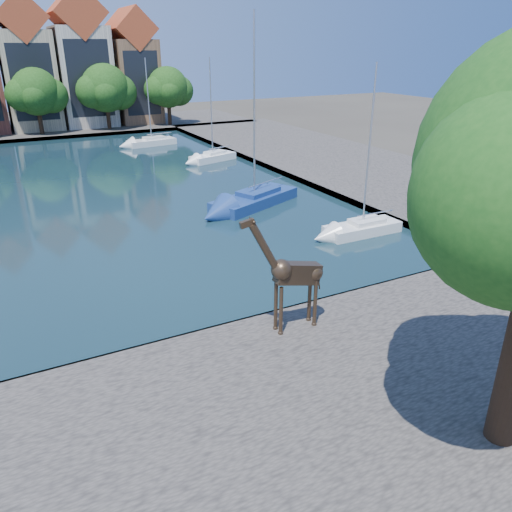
{
  "coord_description": "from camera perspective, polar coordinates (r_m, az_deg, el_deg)",
  "views": [
    {
      "loc": [
        -3.32,
        -15.36,
        10.4
      ],
      "look_at": [
        4.94,
        0.51,
        2.79
      ],
      "focal_mm": 35.0,
      "sensor_mm": 36.0,
      "label": 1
    }
  ],
  "objects": [
    {
      "name": "far_quay",
      "position": [
        72.16,
        -25.25,
        12.84
      ],
      "size": [
        60.0,
        16.0,
        0.5
      ],
      "primitive_type": "cube",
      "color": "#554F49",
      "rests_on": "ground"
    },
    {
      "name": "sailboat_right_a",
      "position": [
        30.0,
        12.07,
        3.41
      ],
      "size": [
        4.68,
        1.67,
        9.49
      ],
      "color": "silver",
      "rests_on": "water_basin"
    },
    {
      "name": "sailboat_right_b",
      "position": [
        34.78,
        -0.18,
        6.77
      ],
      "size": [
        7.31,
        5.0,
        12.28
      ],
      "color": "navy",
      "rests_on": "water_basin"
    },
    {
      "name": "water_basin",
      "position": [
        40.84,
        -22.05,
        6.65
      ],
      "size": [
        38.0,
        50.0,
        0.08
      ],
      "primitive_type": "cube",
      "color": "black",
      "rests_on": "ground"
    },
    {
      "name": "far_tree_east",
      "position": [
        67.41,
        -16.75,
        17.74
      ],
      "size": [
        7.54,
        5.8,
        7.84
      ],
      "color": "#332114",
      "rests_on": "far_quay"
    },
    {
      "name": "townhouse_east_mid",
      "position": [
        72.36,
        -19.29,
        20.04
      ],
      "size": [
        6.43,
        9.18,
        16.65
      ],
      "color": "beige",
      "rests_on": "far_quay"
    },
    {
      "name": "right_quay",
      "position": [
        49.54,
        8.21,
        10.99
      ],
      "size": [
        14.0,
        52.0,
        0.5
      ],
      "primitive_type": "cube",
      "color": "#554F49",
      "rests_on": "ground"
    },
    {
      "name": "townhouse_east_inner",
      "position": [
        71.6,
        -24.64,
        18.97
      ],
      "size": [
        5.94,
        9.18,
        15.79
      ],
      "color": "tan",
      "rests_on": "far_quay"
    },
    {
      "name": "townhouse_east_end",
      "position": [
        73.74,
        -13.93,
        19.86
      ],
      "size": [
        5.44,
        9.18,
        14.43
      ],
      "color": "brown",
      "rests_on": "far_quay"
    },
    {
      "name": "sailboat_right_c",
      "position": [
        48.79,
        -4.96,
        11.36
      ],
      "size": [
        4.87,
        2.88,
        9.29
      ],
      "color": "white",
      "rests_on": "water_basin"
    },
    {
      "name": "far_tree_mid_east",
      "position": [
        66.29,
        -23.77,
        16.65
      ],
      "size": [
        7.02,
        5.4,
        7.52
      ],
      "color": "#332114",
      "rests_on": "far_quay"
    },
    {
      "name": "near_quay",
      "position": [
        13.56,
        -4.29,
        -25.49
      ],
      "size": [
        50.0,
        14.0,
        0.5
      ],
      "primitive_type": "cube",
      "color": "#554F49",
      "rests_on": "ground"
    },
    {
      "name": "far_tree_far_east",
      "position": [
        69.45,
        -9.97,
        18.32
      ],
      "size": [
        6.76,
        5.2,
        7.36
      ],
      "color": "#332114",
      "rests_on": "far_quay"
    },
    {
      "name": "sailboat_right_d",
      "position": [
        57.77,
        -11.84,
        12.78
      ],
      "size": [
        5.45,
        2.53,
        9.04
      ],
      "color": "silver",
      "rests_on": "water_basin"
    },
    {
      "name": "giraffe_statue",
      "position": [
        18.05,
        4.1,
        -2.04
      ],
      "size": [
        3.22,
        0.59,
        4.61
      ],
      "color": "#3D2D1E",
      "rests_on": "near_quay"
    },
    {
      "name": "ground",
      "position": [
        18.84,
        -12.97,
        -11.12
      ],
      "size": [
        160.0,
        160.0,
        0.0
      ],
      "primitive_type": "plane",
      "color": "#38332B",
      "rests_on": "ground"
    }
  ]
}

